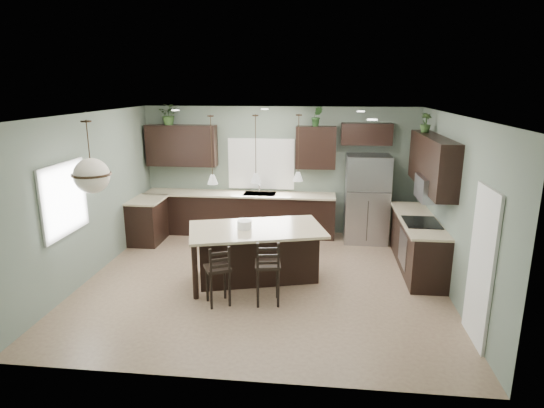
{
  "coord_description": "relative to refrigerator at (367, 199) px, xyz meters",
  "views": [
    {
      "loc": [
        0.94,
        -7.15,
        3.24
      ],
      "look_at": [
        0.1,
        0.4,
        1.25
      ],
      "focal_mm": 30.0,
      "sensor_mm": 36.0,
      "label": 1
    }
  ],
  "objects": [
    {
      "name": "ground",
      "position": [
        -1.9,
        -2.28,
        -0.93
      ],
      "size": [
        6.0,
        6.0,
        0.0
      ],
      "primitive_type": "plane",
      "color": "#9E8466",
      "rests_on": "ground"
    },
    {
      "name": "pantry_door",
      "position": [
        1.08,
        -3.83,
        0.09
      ],
      "size": [
        0.04,
        0.82,
        2.04
      ],
      "primitive_type": "cube",
      "color": "white",
      "rests_on": "ground"
    },
    {
      "name": "window_back",
      "position": [
        -2.3,
        0.46,
        0.62
      ],
      "size": [
        1.35,
        0.02,
        1.0
      ],
      "primitive_type": "cube",
      "color": "white",
      "rests_on": "room_shell"
    },
    {
      "name": "window_left",
      "position": [
        -4.88,
        -3.08,
        0.62
      ],
      "size": [
        0.02,
        1.1,
        1.0
      ],
      "primitive_type": "cube",
      "color": "white",
      "rests_on": "room_shell"
    },
    {
      "name": "left_return_cabs",
      "position": [
        -4.6,
        -0.58,
        -0.48
      ],
      "size": [
        0.6,
        0.9,
        0.9
      ],
      "primitive_type": "cube",
      "color": "black",
      "rests_on": "ground"
    },
    {
      "name": "left_return_countertop",
      "position": [
        -4.58,
        -0.58,
        -0.01
      ],
      "size": [
        0.66,
        0.96,
        0.04
      ],
      "primitive_type": "cube",
      "color": "beige",
      "rests_on": "left_return_cabs"
    },
    {
      "name": "back_lower_cabs",
      "position": [
        -2.75,
        0.17,
        -0.48
      ],
      "size": [
        4.2,
        0.6,
        0.9
      ],
      "primitive_type": "cube",
      "color": "black",
      "rests_on": "ground"
    },
    {
      "name": "back_countertop",
      "position": [
        -2.75,
        0.15,
        -0.01
      ],
      "size": [
        4.2,
        0.66,
        0.04
      ],
      "primitive_type": "cube",
      "color": "beige",
      "rests_on": "back_lower_cabs"
    },
    {
      "name": "sink_inset",
      "position": [
        -2.3,
        0.15,
        0.01
      ],
      "size": [
        0.7,
        0.45,
        0.01
      ],
      "primitive_type": "cube",
      "color": "gray",
      "rests_on": "back_countertop"
    },
    {
      "name": "faucet",
      "position": [
        -2.3,
        0.12,
        0.16
      ],
      "size": [
        0.02,
        0.02,
        0.28
      ],
      "primitive_type": "cylinder",
      "color": "silver",
      "rests_on": "back_countertop"
    },
    {
      "name": "back_upper_left",
      "position": [
        -4.05,
        0.3,
        1.02
      ],
      "size": [
        1.55,
        0.34,
        0.9
      ],
      "primitive_type": "cube",
      "color": "black",
      "rests_on": "room_shell"
    },
    {
      "name": "back_upper_right",
      "position": [
        -1.1,
        0.3,
        1.02
      ],
      "size": [
        0.85,
        0.34,
        0.9
      ],
      "primitive_type": "cube",
      "color": "black",
      "rests_on": "room_shell"
    },
    {
      "name": "fridge_header",
      "position": [
        -0.05,
        0.3,
        1.32
      ],
      "size": [
        1.05,
        0.34,
        0.45
      ],
      "primitive_type": "cube",
      "color": "black",
      "rests_on": "room_shell"
    },
    {
      "name": "right_lower_cabs",
      "position": [
        0.8,
        -1.4,
        -0.48
      ],
      "size": [
        0.6,
        2.35,
        0.9
      ],
      "primitive_type": "cube",
      "color": "black",
      "rests_on": "ground"
    },
    {
      "name": "right_countertop",
      "position": [
        0.78,
        -1.4,
        -0.01
      ],
      "size": [
        0.66,
        2.35,
        0.04
      ],
      "primitive_type": "cube",
      "color": "beige",
      "rests_on": "right_lower_cabs"
    },
    {
      "name": "cooktop",
      "position": [
        0.78,
        -1.68,
        0.02
      ],
      "size": [
        0.58,
        0.75,
        0.02
      ],
      "primitive_type": "cube",
      "color": "black",
      "rests_on": "right_countertop"
    },
    {
      "name": "wall_oven_front",
      "position": [
        0.5,
        -1.68,
        -0.48
      ],
      "size": [
        0.01,
        0.72,
        0.6
      ],
      "primitive_type": "cube",
      "color": "gray",
      "rests_on": "right_lower_cabs"
    },
    {
      "name": "right_upper_cabs",
      "position": [
        0.93,
        -1.4,
        1.02
      ],
      "size": [
        0.34,
        2.35,
        0.9
      ],
      "primitive_type": "cube",
      "color": "black",
      "rests_on": "room_shell"
    },
    {
      "name": "microwave",
      "position": [
        0.88,
        -1.68,
        0.62
      ],
      "size": [
        0.4,
        0.75,
        0.4
      ],
      "primitive_type": "cube",
      "color": "gray",
      "rests_on": "right_upper_cabs"
    },
    {
      "name": "refrigerator",
      "position": [
        0.0,
        0.0,
        0.0
      ],
      "size": [
        0.9,
        0.74,
        1.85
      ],
      "primitive_type": "cube",
      "color": "#9D9CA5",
      "rests_on": "ground"
    },
    {
      "name": "kitchen_island",
      "position": [
        -2.02,
        -2.26,
        -0.46
      ],
      "size": [
        2.47,
        1.82,
        0.92
      ],
      "primitive_type": "cube",
      "rotation": [
        0.0,
        0.0,
        0.28
      ],
      "color": "black",
      "rests_on": "ground"
    },
    {
      "name": "serving_dish",
      "position": [
        -2.21,
        -2.31,
        0.07
      ],
      "size": [
        0.24,
        0.24,
        0.14
      ],
      "primitive_type": "cylinder",
      "color": "white",
      "rests_on": "kitchen_island"
    },
    {
      "name": "bar_stool_left",
      "position": [
        -2.47,
        -3.22,
        -0.44
      ],
      "size": [
        0.48,
        0.48,
        0.96
      ],
      "primitive_type": "cube",
      "rotation": [
        0.0,
        0.0,
        0.46
      ],
      "color": "black",
      "rests_on": "ground"
    },
    {
      "name": "bar_stool_center",
      "position": [
        -1.73,
        -3.11,
        -0.41
      ],
      "size": [
        0.44,
        0.44,
        1.03
      ],
      "primitive_type": "cube",
      "rotation": [
        0.0,
        0.0,
        0.15
      ],
      "color": "black",
      "rests_on": "ground"
    },
    {
      "name": "pendant_left",
      "position": [
        -2.69,
        -2.45,
        1.32
      ],
      "size": [
        0.17,
        0.17,
        1.1
      ],
      "primitive_type": null,
      "color": "white",
      "rests_on": "room_shell"
    },
    {
      "name": "pendant_center",
      "position": [
        -2.02,
        -2.26,
        1.32
      ],
      "size": [
        0.17,
        0.17,
        1.1
      ],
      "primitive_type": null,
      "color": "silver",
      "rests_on": "room_shell"
    },
    {
      "name": "pendant_right",
      "position": [
        -1.35,
        -2.07,
        1.32
      ],
      "size": [
        0.17,
        0.17,
        1.1
      ],
      "primitive_type": null,
      "color": "white",
      "rests_on": "room_shell"
    },
    {
      "name": "chandelier",
      "position": [
        -4.06,
        -3.67,
        1.38
      ],
      "size": [
        0.52,
        0.52,
        0.99
      ],
      "primitive_type": null,
      "color": "beige",
      "rests_on": "room_shell"
    },
    {
      "name": "plant_back_left",
      "position": [
        -4.28,
        0.27,
        1.7
      ],
      "size": [
        0.45,
        0.41,
        0.45
      ],
      "primitive_type": "imported",
      "rotation": [
        0.0,
        0.0,
        -0.14
      ],
      "color": "#2D4920",
      "rests_on": "back_upper_left"
    },
    {
      "name": "plant_back_right",
      "position": [
        -1.09,
        0.27,
        1.68
      ],
      "size": [
        0.23,
        0.19,
        0.41
      ],
      "primitive_type": "imported",
      "rotation": [
        0.0,
        0.0,
        0.02
      ],
      "color": "#254B20",
      "rests_on": "back_upper_right"
    },
    {
      "name": "plant_right_wall",
      "position": [
        0.9,
        -0.78,
        1.65
      ],
      "size": [
        0.24,
        0.24,
        0.35
      ],
      "primitive_type": "imported",
      "rotation": [
        0.0,
        0.0,
        0.25
      ],
      "color": "#2E4C21",
      "rests_on": "right_upper_cabs"
    },
    {
      "name": "room_shell",
      "position": [
        -1.9,
        -2.28,
        0.77
      ],
      "size": [
        6.0,
        6.0,
        6.0
      ],
      "color": "slate",
      "rests_on": "ground"
    }
  ]
}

